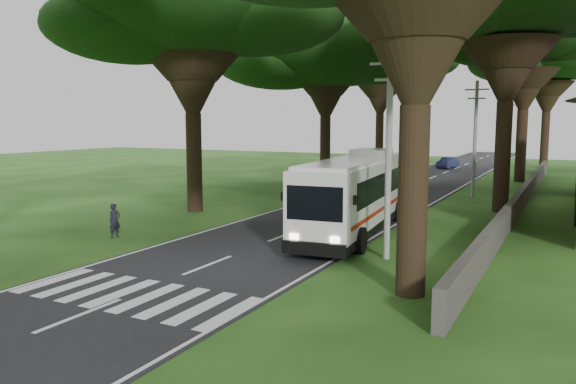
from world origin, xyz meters
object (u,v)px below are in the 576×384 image
(coach_bus, at_px, (356,193))
(pole_far, at_px, (507,132))
(pole_near, at_px, (389,150))
(distant_car_a, at_px, (383,174))
(pedestrian, at_px, (115,221))
(pole_mid, at_px, (475,137))
(distant_car_b, at_px, (448,163))

(coach_bus, bearing_deg, pole_far, 79.96)
(pole_near, distance_m, distant_car_a, 27.75)
(pedestrian, bearing_deg, coach_bus, -47.16)
(pole_mid, height_order, distant_car_a, pole_mid)
(pole_mid, height_order, pole_far, same)
(pole_far, height_order, pedestrian, pole_far)
(distant_car_a, bearing_deg, pole_far, -140.02)
(pole_mid, distance_m, pole_far, 20.00)
(coach_bus, bearing_deg, distant_car_a, 98.94)
(coach_bus, height_order, distant_car_a, coach_bus)
(pole_far, bearing_deg, pole_near, -90.00)
(pole_near, bearing_deg, coach_bus, 123.89)
(pole_near, distance_m, coach_bus, 5.52)
(pole_far, distance_m, coach_bus, 36.00)
(pole_far, height_order, distant_car_b, pole_far)
(pole_near, height_order, coach_bus, pole_near)
(pole_near, relative_size, pole_mid, 1.00)
(pole_near, height_order, distant_car_a, pole_near)
(pole_far, bearing_deg, coach_bus, -94.48)
(pole_far, distance_m, pedestrian, 43.72)
(pole_near, relative_size, pedestrian, 5.09)
(pedestrian, bearing_deg, pole_near, -71.34)
(pole_mid, height_order, pedestrian, pole_mid)
(pole_near, xyz_separation_m, distant_car_a, (-8.50, 26.19, -3.45))
(coach_bus, relative_size, pedestrian, 7.76)
(pole_near, height_order, distant_car_b, pole_near)
(distant_car_a, bearing_deg, pole_near, 89.57)
(distant_car_a, bearing_deg, pedestrian, 64.20)
(pole_far, height_order, coach_bus, pole_far)
(pole_near, height_order, pole_far, same)
(distant_car_a, relative_size, pedestrian, 2.61)
(coach_bus, bearing_deg, pole_mid, 74.38)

